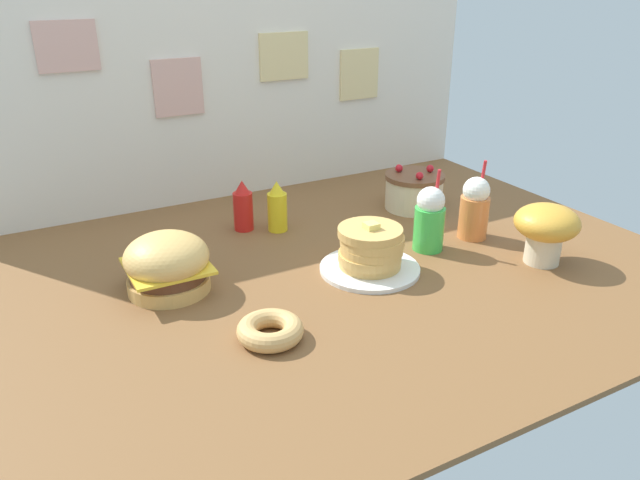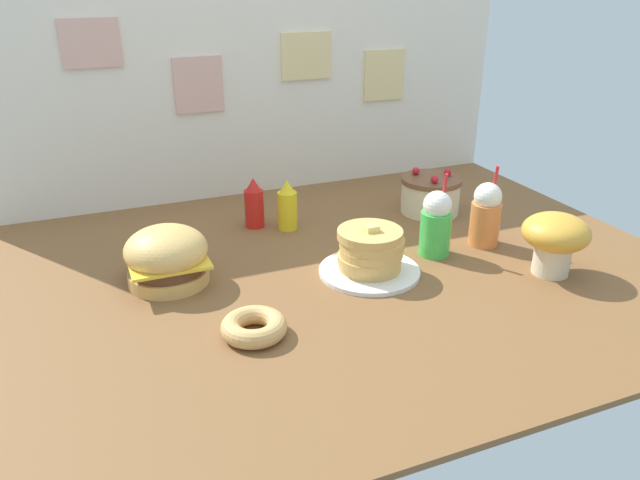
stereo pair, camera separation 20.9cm
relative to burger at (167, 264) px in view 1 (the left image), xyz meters
name	(u,v)px [view 1 (the left image)]	position (x,y,z in m)	size (l,w,h in m)	color
ground_plane	(336,272)	(0.55, -0.13, -0.10)	(2.37, 1.80, 0.02)	brown
back_wall	(233,84)	(0.55, 0.76, 0.40)	(2.37, 0.04, 0.98)	silver
burger	(167,264)	(0.00, 0.00, 0.00)	(0.27, 0.27, 0.19)	#DBA859
pancake_stack	(371,252)	(0.64, -0.19, -0.02)	(0.34, 0.34, 0.18)	white
layer_cake	(414,191)	(1.13, 0.22, -0.01)	(0.25, 0.25, 0.18)	beige
ketchup_bottle	(243,207)	(0.40, 0.35, 0.00)	(0.08, 0.08, 0.20)	red
mustard_bottle	(277,208)	(0.52, 0.28, 0.00)	(0.08, 0.08, 0.20)	yellow
cream_soda_cup	(430,219)	(0.93, -0.15, 0.03)	(0.11, 0.11, 0.30)	green
orange_float_cup	(475,208)	(1.14, -0.14, 0.03)	(0.11, 0.11, 0.30)	orange
donut_pink_glaze	(270,330)	(0.16, -0.42, -0.06)	(0.19, 0.19, 0.06)	tan
mushroom_stool	(546,228)	(1.21, -0.43, 0.04)	(0.22, 0.22, 0.21)	beige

